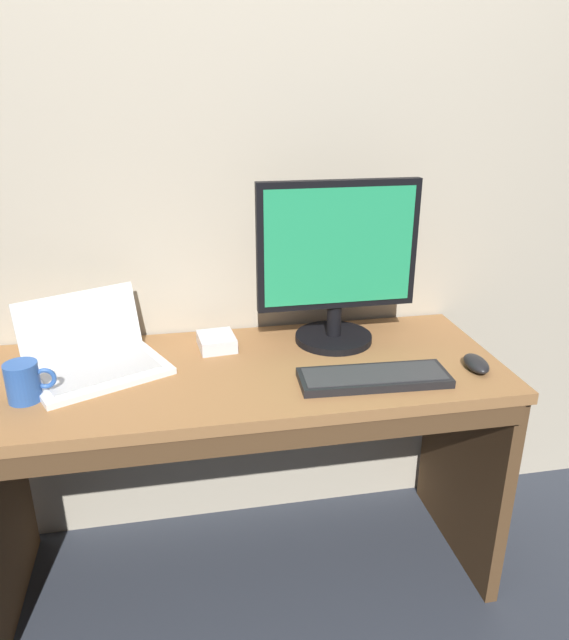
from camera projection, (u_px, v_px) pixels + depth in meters
name	position (u px, v px, depth m)	size (l,w,h in m)	color
ground_plane	(248.00, 570.00, 1.99)	(14.00, 14.00, 0.00)	#2D333D
back_wall	(222.00, 70.00, 1.72)	(3.70, 0.04, 3.12)	#ADA38E
desk	(245.00, 431.00, 1.78)	(1.51, 0.60, 0.76)	olive
laptop_white	(94.00, 357.00, 1.68)	(0.44, 0.41, 0.20)	white
external_monitor	(337.00, 264.00, 1.79)	(0.49, 0.24, 0.51)	black
wired_keyboard	(374.00, 378.00, 1.63)	(0.42, 0.16, 0.03)	black
computer_mouse	(476.00, 364.00, 1.70)	(0.06, 0.12, 0.04)	black
external_drive_box	(217.00, 342.00, 1.84)	(0.11, 0.13, 0.04)	silver
coffee_mug	(24.00, 382.00, 1.52)	(0.13, 0.09, 0.10)	#28519E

